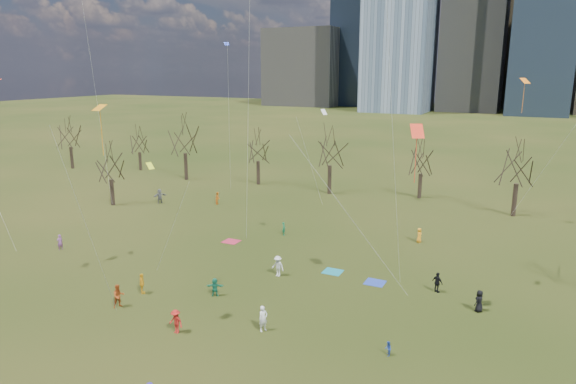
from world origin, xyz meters
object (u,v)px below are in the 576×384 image
at_px(blanket_teal, 333,272).
at_px(blanket_crimson, 231,241).
at_px(person_1, 263,319).
at_px(person_4, 142,284).
at_px(person_2, 119,296).
at_px(blanket_navy, 375,283).

bearing_deg(blanket_teal, blanket_crimson, 166.06).
bearing_deg(person_1, person_4, 112.78).
distance_m(blanket_crimson, person_4, 13.68).
bearing_deg(person_4, blanket_teal, -92.34).
bearing_deg(blanket_crimson, person_4, -88.59).
xyz_separation_m(person_2, person_4, (-0.07, 2.59, -0.06)).
bearing_deg(person_2, blanket_crimson, 31.21).
height_order(blanket_teal, person_2, person_2).
bearing_deg(person_4, person_2, 137.53).
bearing_deg(blanket_navy, blanket_crimson, 167.08).
xyz_separation_m(blanket_teal, person_4, (-11.88, -10.62, 0.81)).
height_order(blanket_crimson, person_4, person_4).
bearing_deg(blanket_teal, person_4, -138.23).
height_order(blanket_teal, blanket_navy, same).
distance_m(blanket_crimson, person_2, 16.27).
xyz_separation_m(blanket_teal, person_1, (-0.53, -11.70, 0.88)).
xyz_separation_m(blanket_teal, blanket_crimson, (-12.22, 3.03, 0.00)).
distance_m(blanket_teal, person_4, 15.96).
relative_size(blanket_crimson, person_1, 0.90).
bearing_deg(person_2, blanket_navy, -21.77).
bearing_deg(blanket_navy, person_1, -112.21).
xyz_separation_m(blanket_teal, blanket_navy, (3.97, -0.68, 0.00)).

